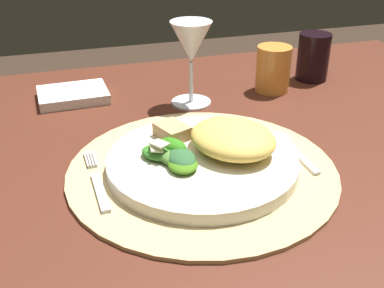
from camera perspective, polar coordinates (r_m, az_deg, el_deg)
dining_table at (r=0.86m, az=-1.42°, el=-10.36°), size 1.36×0.84×0.73m
placemat at (r=0.69m, az=1.22°, el=-3.14°), size 0.39×0.39×0.01m
dinner_plate at (r=0.68m, az=1.23°, el=-2.24°), size 0.27×0.27×0.02m
pasta_serving at (r=0.69m, az=4.92°, el=0.71°), size 0.16×0.17×0.04m
salad_greens at (r=0.66m, az=-2.33°, el=-1.34°), size 0.08×0.10×0.03m
bread_piece at (r=0.73m, az=-2.39°, el=1.55°), size 0.06×0.06×0.02m
fork at (r=0.66m, az=-11.33°, el=-4.52°), size 0.02×0.16×0.00m
spoon at (r=0.76m, az=11.38°, el=0.05°), size 0.03×0.14×0.01m
napkin at (r=0.95m, az=-14.12°, el=5.75°), size 0.13×0.10×0.02m
wine_glass at (r=0.87m, az=-0.11°, el=11.75°), size 0.08×0.08×0.16m
amber_tumbler at (r=0.97m, az=9.74°, el=8.90°), size 0.07×0.07×0.09m
dark_tumbler at (r=1.05m, az=14.38°, el=10.13°), size 0.07×0.07×0.10m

